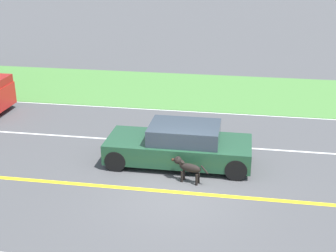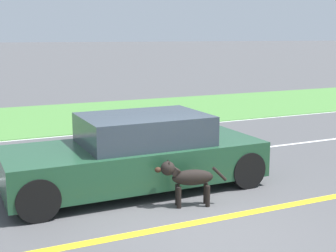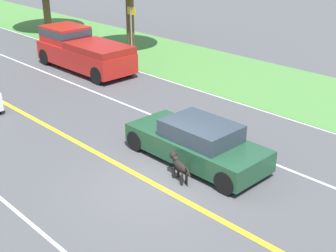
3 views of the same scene
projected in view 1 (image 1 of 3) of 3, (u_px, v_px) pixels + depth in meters
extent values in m
plane|color=#4C4C4F|center=(176.00, 192.00, 13.52)|extent=(400.00, 400.00, 0.00)
cube|color=yellow|center=(176.00, 192.00, 13.52)|extent=(0.18, 160.00, 0.01)
cube|color=white|center=(200.00, 112.00, 19.95)|extent=(0.14, 160.00, 0.01)
cube|color=white|center=(190.00, 144.00, 16.74)|extent=(0.10, 160.00, 0.01)
cube|color=#4C843D|center=(206.00, 91.00, 22.70)|extent=(6.00, 160.00, 0.03)
cube|color=#1E472D|center=(179.00, 149.00, 15.12)|extent=(1.84, 4.64, 0.65)
cube|color=#2D3842|center=(184.00, 133.00, 14.88)|extent=(1.59, 2.23, 0.52)
cylinder|color=black|center=(129.00, 140.00, 16.23)|extent=(0.22, 0.68, 0.68)
cylinder|color=black|center=(238.00, 147.00, 15.66)|extent=(0.22, 0.68, 0.68)
cylinder|color=black|center=(116.00, 161.00, 14.70)|extent=(0.22, 0.68, 0.68)
cylinder|color=black|center=(236.00, 170.00, 14.13)|extent=(0.22, 0.68, 0.68)
ellipsoid|color=black|center=(190.00, 168.00, 13.90)|extent=(0.40, 0.72, 0.26)
cylinder|color=black|center=(184.00, 174.00, 14.17)|extent=(0.08, 0.08, 0.35)
cylinder|color=black|center=(198.00, 178.00, 13.98)|extent=(0.08, 0.08, 0.35)
cylinder|color=black|center=(182.00, 177.00, 14.05)|extent=(0.08, 0.08, 0.35)
cylinder|color=black|center=(197.00, 180.00, 13.85)|extent=(0.08, 0.08, 0.35)
cylinder|color=black|center=(181.00, 163.00, 13.98)|extent=(0.19, 0.22, 0.18)
sphere|color=black|center=(178.00, 160.00, 14.01)|extent=(0.29, 0.29, 0.23)
ellipsoid|color=#331E14|center=(173.00, 160.00, 14.08)|extent=(0.13, 0.13, 0.09)
cone|color=black|center=(179.00, 157.00, 14.02)|extent=(0.09, 0.09, 0.10)
cone|color=black|center=(177.00, 158.00, 13.92)|extent=(0.09, 0.09, 0.10)
cylinder|color=black|center=(204.00, 170.00, 13.71)|extent=(0.12, 0.26, 0.25)
cylinder|color=black|center=(3.00, 98.00, 20.35)|extent=(0.22, 0.84, 0.84)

